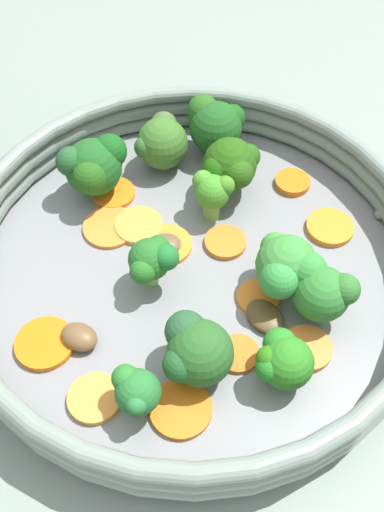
% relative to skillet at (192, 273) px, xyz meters
% --- Properties ---
extents(ground_plane, '(4.00, 4.00, 0.00)m').
position_rel_skillet_xyz_m(ground_plane, '(0.00, 0.00, -0.01)').
color(ground_plane, gray).
extents(skillet, '(0.34, 0.34, 0.02)m').
position_rel_skillet_xyz_m(skillet, '(0.00, 0.00, 0.00)').
color(skillet, gray).
rests_on(skillet, ground_plane).
extents(skillet_rim_wall, '(0.35, 0.35, 0.04)m').
position_rel_skillet_xyz_m(skillet_rim_wall, '(0.00, 0.00, 0.03)').
color(skillet_rim_wall, gray).
rests_on(skillet_rim_wall, skillet).
extents(skillet_rivet_right, '(0.01, 0.01, 0.01)m').
position_rel_skillet_xyz_m(skillet_rivet_right, '(-0.16, 0.01, 0.01)').
color(skillet_rivet_right, gray).
rests_on(skillet_rivet_right, skillet).
extents(carrot_slice_0, '(0.04, 0.04, 0.00)m').
position_rel_skillet_xyz_m(carrot_slice_0, '(0.00, 0.08, 0.01)').
color(carrot_slice_0, orange).
rests_on(carrot_slice_0, skillet).
extents(carrot_slice_1, '(0.06, 0.06, 0.00)m').
position_rel_skillet_xyz_m(carrot_slice_1, '(0.05, -0.06, 0.01)').
color(carrot_slice_1, orange).
rests_on(carrot_slice_1, skillet).
extents(carrot_slice_2, '(0.05, 0.05, 0.00)m').
position_rel_skillet_xyz_m(carrot_slice_2, '(0.03, -0.10, 0.01)').
color(carrot_slice_2, orange).
rests_on(carrot_slice_2, skillet).
extents(carrot_slice_3, '(0.04, 0.04, 0.01)m').
position_rel_skillet_xyz_m(carrot_slice_3, '(-0.12, -0.05, 0.01)').
color(carrot_slice_3, orange).
rests_on(carrot_slice_3, skillet).
extents(carrot_slice_4, '(0.05, 0.05, 0.01)m').
position_rel_skillet_xyz_m(carrot_slice_4, '(-0.12, 0.01, 0.01)').
color(carrot_slice_4, orange).
rests_on(carrot_slice_4, skillet).
extents(carrot_slice_5, '(0.05, 0.05, 0.01)m').
position_rel_skillet_xyz_m(carrot_slice_5, '(-0.05, 0.10, 0.01)').
color(carrot_slice_5, orange).
rests_on(carrot_slice_5, skillet).
extents(carrot_slice_6, '(0.06, 0.06, 0.00)m').
position_rel_skillet_xyz_m(carrot_slice_6, '(0.02, -0.05, 0.01)').
color(carrot_slice_6, '#F79C39').
rests_on(carrot_slice_6, skillet).
extents(carrot_slice_7, '(0.05, 0.05, 0.01)m').
position_rel_skillet_xyz_m(carrot_slice_7, '(0.12, 0.02, 0.01)').
color(carrot_slice_7, orange).
rests_on(carrot_slice_7, skillet).
extents(carrot_slice_8, '(0.04, 0.04, 0.00)m').
position_rel_skillet_xyz_m(carrot_slice_8, '(-0.03, -0.01, 0.01)').
color(carrot_slice_8, orange).
rests_on(carrot_slice_8, skillet).
extents(carrot_slice_9, '(0.05, 0.05, 0.00)m').
position_rel_skillet_xyz_m(carrot_slice_9, '(0.10, 0.08, 0.01)').
color(carrot_slice_9, orange).
rests_on(carrot_slice_9, skillet).
extents(carrot_slice_10, '(0.05, 0.05, 0.00)m').
position_rel_skillet_xyz_m(carrot_slice_10, '(0.05, 0.10, 0.01)').
color(carrot_slice_10, orange).
rests_on(carrot_slice_10, skillet).
extents(carrot_slice_11, '(0.04, 0.04, 0.00)m').
position_rel_skillet_xyz_m(carrot_slice_11, '(-0.03, 0.05, 0.01)').
color(carrot_slice_11, orange).
rests_on(carrot_slice_11, skillet).
extents(carrot_slice_12, '(0.06, 0.06, 0.00)m').
position_rel_skillet_xyz_m(carrot_slice_12, '(0.01, -0.03, 0.01)').
color(carrot_slice_12, orange).
rests_on(carrot_slice_12, skillet).
extents(broccoli_floret_0, '(0.04, 0.03, 0.04)m').
position_rel_skillet_xyz_m(broccoli_floret_0, '(0.03, 0.00, 0.04)').
color(broccoli_floret_0, '#8CB165').
rests_on(broccoli_floret_0, skillet).
extents(broccoli_floret_1, '(0.04, 0.04, 0.04)m').
position_rel_skillet_xyz_m(broccoli_floret_1, '(-0.02, 0.11, 0.03)').
color(broccoli_floret_1, '#66954A').
rests_on(broccoli_floret_1, skillet).
extents(broccoli_floret_2, '(0.05, 0.05, 0.05)m').
position_rel_skillet_xyz_m(broccoli_floret_2, '(0.03, 0.08, 0.03)').
color(broccoli_floret_2, '#89B370').
rests_on(broccoli_floret_2, skillet).
extents(broccoli_floret_3, '(0.05, 0.05, 0.05)m').
position_rel_skillet_xyz_m(broccoli_floret_3, '(-0.06, -0.06, 0.04)').
color(broccoli_floret_3, '#6F9556').
rests_on(broccoli_floret_3, skillet).
extents(broccoli_floret_4, '(0.05, 0.05, 0.05)m').
position_rel_skillet_xyz_m(broccoli_floret_4, '(-0.07, -0.11, 0.04)').
color(broccoli_floret_4, '#779959').
rests_on(broccoli_floret_4, skillet).
extents(broccoli_floret_5, '(0.05, 0.06, 0.05)m').
position_rel_skillet_xyz_m(broccoli_floret_5, '(-0.05, 0.05, 0.04)').
color(broccoli_floret_5, '#7CA85C').
rests_on(broccoli_floret_5, skillet).
extents(broccoli_floret_6, '(0.03, 0.03, 0.04)m').
position_rel_skillet_xyz_m(broccoli_floret_6, '(-0.04, -0.04, 0.04)').
color(broccoli_floret_6, '#74A74E').
rests_on(broccoli_floret_6, skillet).
extents(broccoli_floret_7, '(0.03, 0.04, 0.04)m').
position_rel_skillet_xyz_m(broccoli_floret_7, '(0.08, 0.09, 0.03)').
color(broccoli_floret_7, '#7CAB61').
rests_on(broccoli_floret_7, skillet).
extents(broccoli_floret_8, '(0.05, 0.05, 0.05)m').
position_rel_skillet_xyz_m(broccoli_floret_8, '(-0.02, -0.12, 0.03)').
color(broccoli_floret_8, '#74A453').
rests_on(broccoli_floret_8, skillet).
extents(broccoli_floret_9, '(0.06, 0.05, 0.05)m').
position_rel_skillet_xyz_m(broccoli_floret_9, '(0.04, -0.11, 0.04)').
color(broccoli_floret_9, '#7AB665').
rests_on(broccoli_floret_9, skillet).
extents(broccoli_floret_10, '(0.04, 0.05, 0.05)m').
position_rel_skillet_xyz_m(broccoli_floret_10, '(-0.07, 0.07, 0.04)').
color(broccoli_floret_10, '#7EA768').
rests_on(broccoli_floret_10, skillet).
extents(mushroom_piece_0, '(0.03, 0.04, 0.01)m').
position_rel_skillet_xyz_m(mushroom_piece_0, '(-0.03, 0.06, 0.01)').
color(mushroom_piece_0, brown).
rests_on(mushroom_piece_0, skillet).
extents(mushroom_piece_1, '(0.03, 0.02, 0.01)m').
position_rel_skillet_xyz_m(mushroom_piece_1, '(0.02, -0.02, 0.01)').
color(mushroom_piece_1, brown).
rests_on(mushroom_piece_1, skillet).
extents(mushroom_piece_2, '(0.03, 0.03, 0.01)m').
position_rel_skillet_xyz_m(mushroom_piece_2, '(0.10, 0.03, 0.01)').
color(mushroom_piece_2, brown).
rests_on(mushroom_piece_2, skillet).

